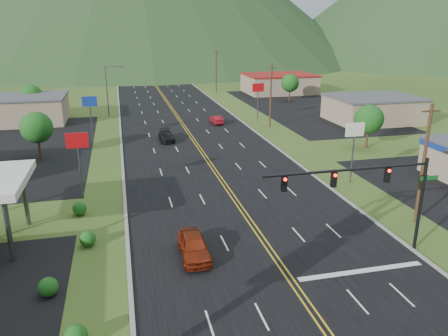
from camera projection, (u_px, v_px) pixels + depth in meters
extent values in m
cylinder|color=black|center=(420.00, 205.00, 31.25)|extent=(0.24, 0.24, 7.00)
cylinder|color=black|center=(348.00, 170.00, 28.95)|extent=(12.00, 0.18, 0.18)
cube|color=#0C591E|center=(429.00, 178.00, 30.72)|extent=(1.40, 0.06, 0.30)
cube|color=black|center=(387.00, 175.00, 29.81)|extent=(0.35, 0.28, 1.05)
sphere|color=#FF0C05|center=(389.00, 171.00, 29.53)|extent=(0.22, 0.22, 0.22)
cube|color=black|center=(334.00, 179.00, 28.92)|extent=(0.35, 0.28, 1.05)
sphere|color=#FF0C05|center=(335.00, 175.00, 28.64)|extent=(0.22, 0.22, 0.22)
cube|color=black|center=(284.00, 184.00, 28.14)|extent=(0.35, 0.28, 1.05)
sphere|color=#FF0C05|center=(285.00, 180.00, 27.87)|extent=(0.22, 0.22, 0.22)
cylinder|color=#59595E|center=(107.00, 91.00, 77.68)|extent=(0.20, 0.20, 9.00)
cylinder|color=#59595E|center=(113.00, 67.00, 76.66)|extent=(2.88, 0.12, 0.12)
cube|color=#59595E|center=(122.00, 67.00, 77.01)|extent=(0.60, 0.25, 0.18)
cylinder|color=#59595E|center=(8.00, 228.00, 29.85)|extent=(0.36, 0.36, 5.00)
cylinder|color=#59595E|center=(25.00, 197.00, 35.40)|extent=(0.36, 0.36, 5.00)
cube|color=tan|center=(10.00, 111.00, 73.02)|extent=(18.00, 11.00, 4.20)
cube|color=#4C4C51|center=(7.00, 97.00, 72.32)|extent=(18.40, 11.40, 0.30)
cube|color=tan|center=(373.00, 110.00, 74.37)|extent=(14.00, 11.00, 4.00)
cube|color=#4C4C51|center=(374.00, 97.00, 73.70)|extent=(14.40, 11.40, 0.30)
cube|color=tan|center=(279.00, 84.00, 105.78)|extent=(16.00, 12.00, 4.20)
cube|color=maroon|center=(279.00, 75.00, 105.08)|extent=(16.40, 12.40, 0.30)
cylinder|color=#59595E|center=(81.00, 173.00, 40.90)|extent=(0.16, 0.16, 5.00)
cube|color=#B00A0F|center=(77.00, 140.00, 39.91)|extent=(2.00, 0.18, 1.40)
cylinder|color=#59595E|center=(92.00, 124.00, 61.23)|extent=(0.16, 0.16, 5.00)
cube|color=navy|center=(89.00, 101.00, 60.23)|extent=(2.00, 0.18, 1.40)
cylinder|color=#59595E|center=(352.00, 160.00, 45.05)|extent=(0.16, 0.16, 5.00)
cube|color=white|center=(355.00, 130.00, 44.06)|extent=(2.00, 0.18, 1.40)
cylinder|color=#59595E|center=(258.00, 106.00, 74.61)|extent=(0.16, 0.16, 5.00)
cube|color=#B00A0F|center=(258.00, 88.00, 73.62)|extent=(2.00, 0.18, 1.40)
cylinder|color=#382314|center=(39.00, 147.00, 53.74)|extent=(0.30, 0.30, 3.00)
sphere|color=#164F17|center=(37.00, 127.00, 52.99)|extent=(3.84, 3.84, 3.84)
cylinder|color=#382314|center=(33.00, 109.00, 77.57)|extent=(0.30, 0.30, 3.00)
sphere|color=#164F17|center=(31.00, 96.00, 76.82)|extent=(3.84, 3.84, 3.84)
cylinder|color=#382314|center=(367.00, 137.00, 58.45)|extent=(0.30, 0.30, 3.00)
sphere|color=#164F17|center=(369.00, 119.00, 57.70)|extent=(3.84, 3.84, 3.84)
cylinder|color=#382314|center=(290.00, 94.00, 94.44)|extent=(0.30, 0.30, 3.00)
sphere|color=#164F17|center=(290.00, 83.00, 93.69)|extent=(3.84, 3.84, 3.84)
cylinder|color=#382314|center=(423.00, 165.00, 35.15)|extent=(0.28, 0.28, 10.00)
cube|color=#382314|center=(431.00, 111.00, 33.77)|extent=(1.60, 0.12, 0.12)
cylinder|color=#382314|center=(271.00, 96.00, 69.33)|extent=(0.28, 0.28, 10.00)
cube|color=#382314|center=(272.00, 68.00, 67.95)|extent=(1.60, 0.12, 0.12)
cylinder|color=#382314|center=(216.00, 71.00, 106.28)|extent=(0.28, 0.28, 10.00)
cube|color=#382314|center=(216.00, 53.00, 104.91)|extent=(1.60, 0.12, 0.12)
cylinder|color=#382314|center=(190.00, 59.00, 143.23)|extent=(0.28, 0.28, 10.00)
cube|color=#382314|center=(189.00, 46.00, 141.86)|extent=(1.60, 0.12, 0.12)
imported|color=maroon|center=(194.00, 247.00, 30.85)|extent=(1.95, 4.84, 1.65)
imported|color=black|center=(166.00, 136.00, 61.99)|extent=(2.05, 4.85, 1.40)
imported|color=maroon|center=(216.00, 120.00, 72.93)|extent=(1.62, 4.17, 1.35)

